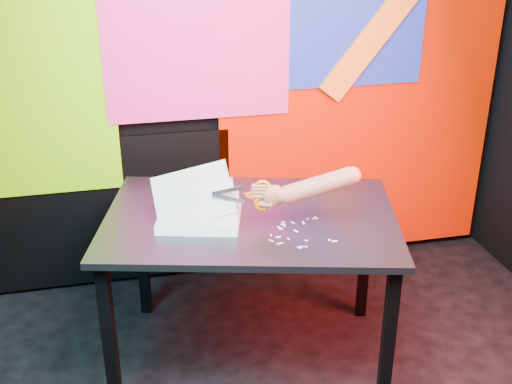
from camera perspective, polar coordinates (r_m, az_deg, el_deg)
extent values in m
cube|color=black|center=(3.39, -1.05, 13.56)|extent=(3.00, 0.01, 2.70)
cube|color=#C51500|center=(3.67, 9.15, 6.05)|extent=(1.60, 0.02, 1.60)
cube|color=#1B31A6|center=(3.48, 8.32, 15.29)|extent=(0.85, 0.02, 0.75)
cube|color=#E6287E|center=(3.30, -5.24, 13.17)|extent=(0.95, 0.02, 0.80)
cube|color=#70DD02|center=(3.35, -18.87, 7.75)|extent=(0.75, 0.02, 1.00)
cube|color=black|center=(3.57, -12.69, -1.70)|extent=(1.30, 0.02, 0.85)
cube|color=black|center=(2.75, -12.90, -12.60)|extent=(0.06, 0.06, 0.72)
cube|color=black|center=(3.33, -10.09, -5.23)|extent=(0.06, 0.06, 0.72)
cube|color=black|center=(2.72, 11.64, -13.03)|extent=(0.06, 0.06, 0.72)
cube|color=black|center=(3.30, 9.66, -5.48)|extent=(0.06, 0.06, 0.72)
cube|color=#3A3A3A|center=(2.78, -0.49, -2.41)|extent=(1.42, 1.12, 0.03)
cube|color=silver|center=(2.71, -5.05, -2.35)|extent=(0.39, 0.33, 0.04)
cube|color=white|center=(2.71, -5.07, -1.95)|extent=(0.39, 0.33, 0.00)
cube|color=white|center=(2.70, -5.07, -1.86)|extent=(0.37, 0.31, 0.10)
cube|color=white|center=(2.71, -5.35, -1.29)|extent=(0.34, 0.28, 0.18)
cube|color=white|center=(2.70, -5.64, -0.27)|extent=(0.33, 0.23, 0.25)
cylinder|color=#2C2D33|center=(2.63, -8.64, -2.95)|extent=(0.01, 0.01, 0.00)
cylinder|color=#2C2D33|center=(2.62, -8.10, -2.97)|extent=(0.01, 0.01, 0.00)
cylinder|color=#2C2D33|center=(2.62, -7.56, -2.98)|extent=(0.01, 0.01, 0.00)
cylinder|color=#2C2D33|center=(2.62, -7.01, -2.99)|extent=(0.01, 0.01, 0.00)
cylinder|color=#2C2D33|center=(2.61, -6.46, -3.01)|extent=(0.01, 0.01, 0.00)
cylinder|color=#2C2D33|center=(2.61, -5.92, -3.02)|extent=(0.01, 0.01, 0.00)
cylinder|color=#2C2D33|center=(2.61, -5.37, -3.03)|extent=(0.01, 0.01, 0.00)
cylinder|color=#2C2D33|center=(2.60, -4.82, -3.05)|extent=(0.01, 0.01, 0.00)
cylinder|color=#2C2D33|center=(2.60, -4.27, -3.06)|extent=(0.01, 0.01, 0.00)
cylinder|color=#2C2D33|center=(2.60, -3.71, -3.07)|extent=(0.01, 0.01, 0.00)
cylinder|color=#2C2D33|center=(2.59, -3.16, -3.08)|extent=(0.01, 0.01, 0.00)
cylinder|color=#2C2D33|center=(2.59, -2.60, -3.09)|extent=(0.01, 0.01, 0.00)
cylinder|color=#2C2D33|center=(2.59, -2.05, -3.11)|extent=(0.01, 0.01, 0.00)
cylinder|color=#2C2D33|center=(2.83, -7.84, -0.85)|extent=(0.01, 0.01, 0.00)
cylinder|color=#2C2D33|center=(2.82, -7.33, -0.86)|extent=(0.01, 0.01, 0.00)
cylinder|color=#2C2D33|center=(2.82, -6.83, -0.87)|extent=(0.01, 0.01, 0.00)
cylinder|color=#2C2D33|center=(2.82, -6.32, -0.88)|extent=(0.01, 0.01, 0.00)
cylinder|color=#2C2D33|center=(2.81, -5.81, -0.89)|extent=(0.01, 0.01, 0.00)
cylinder|color=#2C2D33|center=(2.81, -5.31, -0.90)|extent=(0.01, 0.01, 0.00)
cylinder|color=#2C2D33|center=(2.81, -4.80, -0.91)|extent=(0.01, 0.01, 0.00)
cylinder|color=#2C2D33|center=(2.80, -4.28, -0.92)|extent=(0.01, 0.01, 0.00)
cylinder|color=#2C2D33|center=(2.80, -3.77, -0.93)|extent=(0.01, 0.01, 0.00)
cylinder|color=#2C2D33|center=(2.80, -3.26, -0.94)|extent=(0.01, 0.01, 0.00)
cylinder|color=#2C2D33|center=(2.80, -2.74, -0.95)|extent=(0.01, 0.01, 0.00)
cylinder|color=#2C2D33|center=(2.79, -2.23, -0.96)|extent=(0.01, 0.01, 0.00)
cylinder|color=#2C2D33|center=(2.79, -1.71, -0.97)|extent=(0.01, 0.01, 0.00)
cube|color=black|center=(2.76, -6.61, -1.48)|extent=(0.06, 0.03, 0.00)
cube|color=black|center=(2.73, -4.63, -1.68)|extent=(0.05, 0.02, 0.00)
cube|color=black|center=(2.68, -5.92, -2.25)|extent=(0.08, 0.03, 0.00)
cube|color=silver|center=(2.64, -2.51, 0.14)|extent=(0.13, 0.04, 0.05)
cube|color=silver|center=(2.65, -2.50, -0.54)|extent=(0.13, 0.04, 0.05)
cylinder|color=silver|center=(2.64, -1.09, -0.25)|extent=(0.02, 0.02, 0.01)
cube|color=#FC5C00|center=(2.64, -0.57, -0.41)|extent=(0.05, 0.02, 0.02)
cube|color=#FC5C00|center=(2.63, -0.58, -0.13)|extent=(0.05, 0.02, 0.02)
torus|color=#FC5C00|center=(2.62, 0.60, 0.37)|extent=(0.07, 0.04, 0.07)
torus|color=#FC5C00|center=(2.65, 0.60, -0.98)|extent=(0.07, 0.04, 0.07)
ellipsoid|color=#964334|center=(2.63, 1.63, -0.35)|extent=(0.09, 0.05, 0.10)
cylinder|color=#964334|center=(2.63, 0.60, -0.39)|extent=(0.07, 0.04, 0.02)
cylinder|color=#964334|center=(2.63, 0.60, -0.05)|extent=(0.07, 0.04, 0.02)
cylinder|color=#964334|center=(2.62, 0.60, 0.25)|extent=(0.06, 0.04, 0.02)
cylinder|color=#964334|center=(2.61, 0.60, 0.52)|extent=(0.06, 0.03, 0.02)
cylinder|color=#964334|center=(2.64, 0.89, -1.10)|extent=(0.06, 0.05, 0.03)
cylinder|color=#964334|center=(2.63, 2.62, -0.30)|extent=(0.07, 0.08, 0.06)
cylinder|color=#964334|center=(2.61, 5.57, 0.58)|extent=(0.30, 0.16, 0.17)
sphere|color=#964334|center=(2.59, 8.55, 1.46)|extent=(0.07, 0.07, 0.07)
cube|color=silver|center=(2.69, 2.54, -3.01)|extent=(0.01, 0.03, 0.00)
cube|color=silver|center=(2.72, 4.22, -2.73)|extent=(0.01, 0.03, 0.00)
cube|color=silver|center=(2.72, 2.42, -2.68)|extent=(0.02, 0.01, 0.00)
cube|color=silver|center=(2.55, 2.12, -4.58)|extent=(0.03, 0.01, 0.00)
cube|color=silver|center=(2.59, 2.90, -4.18)|extent=(0.01, 0.02, 0.00)
cube|color=silver|center=(2.67, 2.07, -3.18)|extent=(0.01, 0.02, 0.00)
cube|color=silver|center=(2.75, 4.60, -2.37)|extent=(0.01, 0.02, 0.00)
cube|color=silver|center=(2.76, 5.28, -2.35)|extent=(0.03, 0.01, 0.00)
cube|color=silver|center=(2.66, 2.25, -3.31)|extent=(0.02, 0.01, 0.00)
cube|color=silver|center=(2.53, 3.88, -4.94)|extent=(0.02, 0.02, 0.00)
cube|color=silver|center=(2.76, 5.22, -2.30)|extent=(0.02, 0.03, 0.00)
cube|color=silver|center=(2.59, 6.52, -4.25)|extent=(0.01, 0.02, 0.00)
cube|color=silver|center=(2.57, 1.35, -4.33)|extent=(0.02, 0.02, 0.00)
cube|color=silver|center=(2.59, 6.98, -4.36)|extent=(0.02, 0.01, 0.00)
cube|color=silver|center=(2.70, 2.40, -2.89)|extent=(0.02, 0.01, 0.00)
cube|color=silver|center=(2.60, 1.98, -4.01)|extent=(0.02, 0.01, 0.00)
cube|color=silver|center=(2.61, 1.34, -3.86)|extent=(0.01, 0.02, 0.00)
cube|color=silver|center=(2.65, 3.56, -3.48)|extent=(0.02, 0.02, 0.00)
cube|color=silver|center=(2.54, 4.25, -4.85)|extent=(0.03, 0.01, 0.00)
cube|color=silver|center=(2.58, 4.49, -4.32)|extent=(0.01, 0.01, 0.00)
cube|color=silver|center=(2.72, 3.29, -2.73)|extent=(0.02, 0.02, 0.00)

